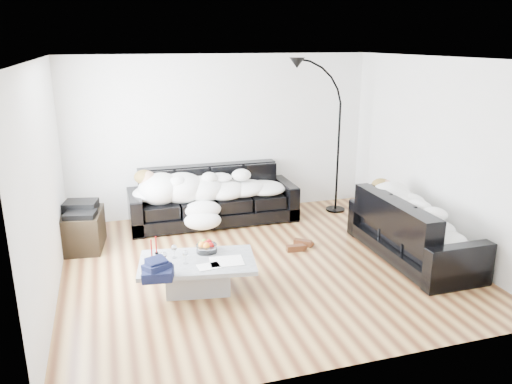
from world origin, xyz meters
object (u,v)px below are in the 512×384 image
object	(u,v)px
sleeper_right	(415,212)
wine_glass_c	(186,257)
sofa_back	(213,196)
sleeper_back	(213,184)
coffee_table	(198,276)
av_cabinet	(83,230)
candle_left	(151,249)
floor_lamp	(338,146)
wine_glass_b	(164,259)
shoes	(299,245)
sofa_right	(413,228)
stereo	(80,208)
fruit_bowl	(207,246)
candle_right	(156,245)
wine_glass_a	(174,251)

from	to	relation	value
sleeper_right	wine_glass_c	size ratio (longest dim) A/B	11.08
sofa_back	sleeper_back	distance (m)	0.22
coffee_table	av_cabinet	distance (m)	2.15
candle_left	floor_lamp	bearing A→B (deg)	30.81
sofa_back	wine_glass_b	bearing A→B (deg)	-114.95
sleeper_back	sleeper_right	bearing A→B (deg)	-42.59
sleeper_right	candle_left	bearing A→B (deg)	88.37
shoes	floor_lamp	bearing A→B (deg)	64.37
sofa_right	wine_glass_b	world-z (taller)	sofa_right
sofa_right	floor_lamp	world-z (taller)	floor_lamp
wine_glass_b	candle_left	distance (m)	0.25
stereo	floor_lamp	world-z (taller)	floor_lamp
wine_glass_c	stereo	distance (m)	2.11
fruit_bowl	coffee_table	bearing A→B (deg)	-127.21
wine_glass_b	fruit_bowl	bearing A→B (deg)	22.37
wine_glass_b	wine_glass_c	world-z (taller)	same
wine_glass_c	coffee_table	bearing A→B (deg)	17.16
candle_left	shoes	size ratio (longest dim) A/B	0.55
stereo	floor_lamp	distance (m)	4.15
sleeper_right	wine_glass_c	xyz separation A→B (m)	(-3.06, -0.15, -0.17)
wine_glass_c	candle_left	distance (m)	0.43
candle_right	stereo	world-z (taller)	stereo
fruit_bowl	shoes	bearing A→B (deg)	22.81
wine_glass_c	fruit_bowl	bearing A→B (deg)	39.94
sleeper_right	av_cabinet	xyz separation A→B (m)	(-4.23, 1.61, -0.37)
wine_glass_c	stereo	size ratio (longest dim) A/B	0.36
candle_left	stereo	bearing A→B (deg)	118.27
av_cabinet	floor_lamp	bearing A→B (deg)	13.44
sofa_right	candle_right	world-z (taller)	sofa_right
sofa_back	wine_glass_b	world-z (taller)	sofa_back
wine_glass_a	wine_glass_b	size ratio (longest dim) A/B	1.00
shoes	stereo	distance (m)	3.07
coffee_table	wine_glass_b	bearing A→B (deg)	-177.47
fruit_bowl	stereo	size ratio (longest dim) A/B	0.56
sleeper_back	candle_left	size ratio (longest dim) A/B	9.53
wine_glass_a	wine_glass_c	bearing A→B (deg)	-62.53
candle_left	floor_lamp	xyz separation A→B (m)	(3.28, 1.96, 0.62)
sofa_right	shoes	xyz separation A→B (m)	(-1.35, 0.69, -0.36)
sofa_right	coffee_table	distance (m)	2.94
floor_lamp	fruit_bowl	bearing A→B (deg)	-138.09
coffee_table	candle_right	bearing A→B (deg)	143.46
sofa_back	wine_glass_c	bearing A→B (deg)	-109.57
coffee_table	shoes	world-z (taller)	coffee_table
av_cabinet	candle_right	bearing A→B (deg)	-50.67
sofa_right	wine_glass_a	size ratio (longest dim) A/B	12.86
sleeper_back	av_cabinet	bearing A→B (deg)	-166.72
sleeper_right	fruit_bowl	xyz separation A→B (m)	(-2.77, 0.09, -0.17)
sofa_right	candle_left	bearing A→B (deg)	88.37
sofa_right	wine_glass_a	xyz separation A→B (m)	(-3.16, 0.05, 0.05)
wine_glass_a	av_cabinet	size ratio (longest dim) A/B	0.21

